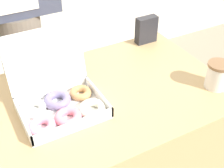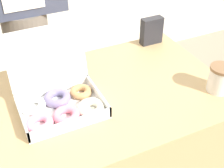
% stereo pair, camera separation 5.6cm
% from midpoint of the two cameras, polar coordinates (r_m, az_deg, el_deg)
% --- Properties ---
extents(table, '(1.15, 0.69, 0.76)m').
position_cam_midpoint_polar(table, '(1.54, -4.30, -13.55)').
color(table, tan).
rests_on(table, ground_plane).
extents(donut_box, '(0.33, 0.30, 0.28)m').
position_cam_midpoint_polar(donut_box, '(1.21, -10.76, -3.21)').
color(donut_box, white).
rests_on(donut_box, table).
extents(coffee_cup, '(0.10, 0.10, 0.12)m').
position_cam_midpoint_polar(coffee_cup, '(1.36, 17.61, 1.54)').
color(coffee_cup, silver).
rests_on(coffee_cup, table).
extents(napkin_holder, '(0.11, 0.05, 0.14)m').
position_cam_midpoint_polar(napkin_holder, '(1.63, 5.31, 9.83)').
color(napkin_holder, '#232328').
rests_on(napkin_holder, table).
extents(person_customer, '(0.45, 0.25, 1.69)m').
position_cam_midpoint_polar(person_customer, '(1.73, -18.27, 12.53)').
color(person_customer, '#665B51').
rests_on(person_customer, ground_plane).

